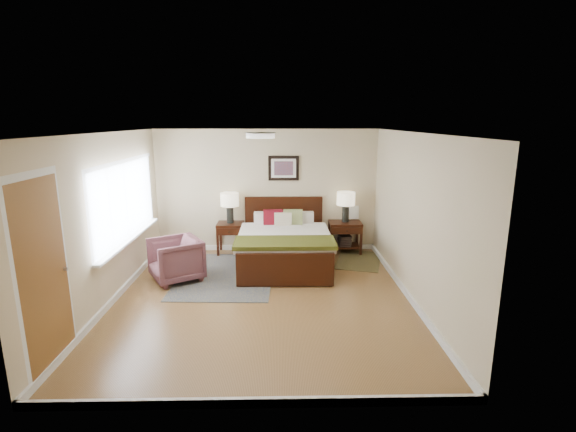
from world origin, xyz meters
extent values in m
plane|color=brown|center=(0.00, 0.00, 0.00)|extent=(5.00, 5.00, 0.00)
cube|color=#C8B191|center=(0.00, 2.50, 1.25)|extent=(4.50, 0.04, 2.50)
cube|color=#C8B191|center=(0.00, -2.50, 1.25)|extent=(4.50, 0.04, 2.50)
cube|color=#C8B191|center=(-2.25, 0.00, 1.25)|extent=(0.04, 5.00, 2.50)
cube|color=#C8B191|center=(2.25, 0.00, 1.25)|extent=(0.04, 5.00, 2.50)
cube|color=white|center=(0.00, 0.00, 2.50)|extent=(4.50, 5.00, 0.02)
cube|color=silver|center=(-2.23, 0.70, 1.40)|extent=(0.02, 2.72, 1.32)
cube|color=silver|center=(-2.21, 0.70, 1.40)|extent=(0.01, 2.60, 1.20)
cube|color=silver|center=(-2.18, 0.70, 0.77)|extent=(0.10, 2.72, 0.04)
cube|color=silver|center=(-2.23, -1.75, 1.09)|extent=(0.01, 1.00, 2.18)
cube|color=brown|center=(-2.23, -1.75, 1.05)|extent=(0.01, 0.90, 2.10)
cylinder|color=#999999|center=(-2.20, -1.37, 1.00)|extent=(0.04, 0.04, 0.04)
cylinder|color=white|center=(0.00, 0.00, 2.46)|extent=(0.40, 0.40, 0.07)
cylinder|color=beige|center=(0.00, 0.00, 2.50)|extent=(0.44, 0.44, 0.01)
cube|color=black|center=(0.35, 2.46, 0.58)|extent=(1.59, 0.06, 1.12)
cube|color=black|center=(0.35, 0.45, 0.30)|extent=(1.59, 0.06, 0.56)
cube|color=black|center=(-0.41, 1.45, 0.32)|extent=(0.06, 1.99, 0.18)
cube|color=black|center=(1.11, 1.45, 0.32)|extent=(0.06, 1.99, 0.18)
cube|color=silver|center=(0.35, 1.45, 0.45)|extent=(1.49, 1.97, 0.22)
cube|color=silver|center=(0.35, 1.35, 0.60)|extent=(1.67, 1.74, 0.10)
cube|color=#444514|center=(0.35, 0.81, 0.65)|extent=(1.71, 0.70, 0.07)
cube|color=silver|center=(0.00, 2.22, 0.74)|extent=(0.50, 0.18, 0.26)
cube|color=silver|center=(0.70, 2.22, 0.74)|extent=(0.50, 0.18, 0.26)
cube|color=#620B15|center=(0.13, 2.10, 0.78)|extent=(0.39, 0.17, 0.32)
cube|color=#818C51|center=(0.53, 2.10, 0.78)|extent=(0.39, 0.16, 0.32)
cube|color=beige|center=(0.33, 2.02, 0.76)|extent=(0.34, 0.13, 0.28)
cube|color=black|center=(0.35, 2.48, 1.72)|extent=(0.62, 0.03, 0.50)
cube|color=silver|center=(0.35, 2.46, 1.72)|extent=(0.50, 0.01, 0.38)
cube|color=#A52D23|center=(0.35, 2.44, 1.72)|extent=(0.38, 0.01, 0.28)
cube|color=black|center=(-0.74, 2.27, 0.61)|extent=(0.53, 0.48, 0.05)
cube|color=black|center=(-0.97, 2.06, 0.29)|extent=(0.05, 0.05, 0.59)
cube|color=black|center=(-0.50, 2.06, 0.29)|extent=(0.05, 0.05, 0.59)
cube|color=black|center=(-0.97, 2.48, 0.29)|extent=(0.05, 0.05, 0.59)
cube|color=black|center=(-0.50, 2.48, 0.29)|extent=(0.05, 0.05, 0.59)
cube|color=black|center=(-0.74, 2.05, 0.51)|extent=(0.47, 0.03, 0.14)
cube|color=black|center=(1.60, 2.27, 0.62)|extent=(0.65, 0.49, 0.05)
cube|color=black|center=(1.31, 2.06, 0.30)|extent=(0.05, 0.05, 0.60)
cube|color=black|center=(1.90, 2.06, 0.30)|extent=(0.05, 0.05, 0.60)
cube|color=black|center=(1.31, 2.48, 0.30)|extent=(0.05, 0.05, 0.60)
cube|color=black|center=(1.90, 2.48, 0.30)|extent=(0.05, 0.05, 0.60)
cube|color=black|center=(1.60, 2.04, 0.52)|extent=(0.59, 0.03, 0.14)
cube|color=black|center=(1.60, 2.27, 0.14)|extent=(0.59, 0.43, 0.03)
cube|color=black|center=(1.60, 2.27, 0.17)|extent=(0.24, 0.30, 0.03)
cube|color=black|center=(1.60, 2.27, 0.20)|extent=(0.24, 0.30, 0.03)
cube|color=black|center=(1.60, 2.27, 0.24)|extent=(0.24, 0.30, 0.03)
cube|color=black|center=(1.60, 2.27, 0.28)|extent=(0.24, 0.30, 0.03)
cube|color=black|center=(1.60, 2.27, 0.31)|extent=(0.24, 0.30, 0.03)
cube|color=black|center=(1.60, 2.27, 0.34)|extent=(0.24, 0.30, 0.03)
cylinder|color=black|center=(-0.74, 2.27, 0.80)|extent=(0.14, 0.14, 0.32)
cylinder|color=black|center=(-0.74, 2.27, 0.98)|extent=(0.02, 0.02, 0.06)
cylinder|color=#FAE6BE|center=(-0.74, 2.27, 1.12)|extent=(0.36, 0.36, 0.26)
cylinder|color=black|center=(1.60, 2.27, 0.81)|extent=(0.14, 0.14, 0.32)
cylinder|color=black|center=(1.60, 2.27, 0.99)|extent=(0.02, 0.02, 0.06)
cylinder|color=#FAE6BE|center=(1.60, 2.27, 1.13)|extent=(0.36, 0.36, 0.26)
imported|color=brown|center=(-1.50, 0.80, 0.36)|extent=(1.09, 1.08, 0.73)
cube|color=#0D1A41|center=(-0.67, 1.00, 0.01)|extent=(1.71, 2.35, 0.01)
cube|color=black|center=(1.80, 1.73, 0.01)|extent=(1.11, 1.39, 0.01)
camera|label=1|loc=(0.26, -5.95, 2.68)|focal=26.00mm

